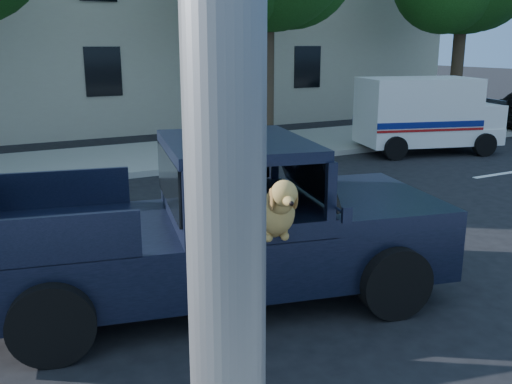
% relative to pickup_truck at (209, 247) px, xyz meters
% --- Properties ---
extents(ground, '(120.00, 120.00, 0.00)m').
position_rel_pickup_truck_xyz_m(ground, '(0.98, -0.34, -0.67)').
color(ground, black).
rests_on(ground, ground).
extents(far_sidewalk, '(60.00, 4.00, 0.15)m').
position_rel_pickup_truck_xyz_m(far_sidewalk, '(0.98, 8.86, -0.60)').
color(far_sidewalk, gray).
rests_on(far_sidewalk, ground).
extents(lane_stripes, '(21.60, 0.14, 0.01)m').
position_rel_pickup_truck_xyz_m(lane_stripes, '(2.98, 3.06, -0.67)').
color(lane_stripes, silver).
rests_on(lane_stripes, ground).
extents(building_main, '(26.00, 6.00, 9.00)m').
position_rel_pickup_truck_xyz_m(building_main, '(3.98, 16.16, 3.83)').
color(building_main, '#B9B398').
rests_on(building_main, ground).
extents(pickup_truck, '(5.90, 3.41, 1.99)m').
position_rel_pickup_truck_xyz_m(pickup_truck, '(0.00, 0.00, 0.00)').
color(pickup_truck, black).
rests_on(pickup_truck, ground).
extents(mail_truck, '(4.28, 2.89, 2.15)m').
position_rel_pickup_truck_xyz_m(mail_truck, '(9.49, 6.13, 0.27)').
color(mail_truck, silver).
rests_on(mail_truck, ground).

